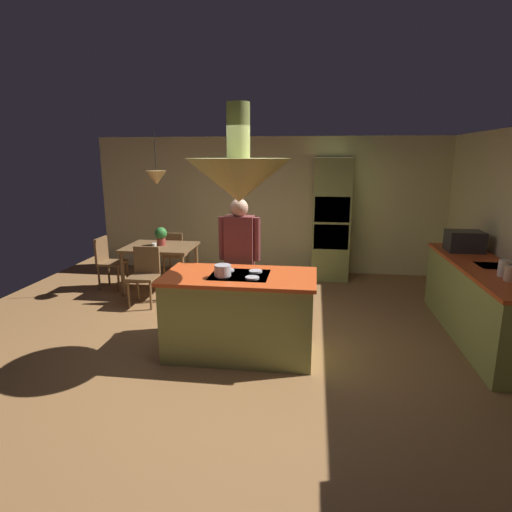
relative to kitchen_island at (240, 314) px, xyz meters
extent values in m
plane|color=olive|center=(0.00, 0.20, -0.47)|extent=(8.16, 8.16, 0.00)
cube|color=beige|center=(0.00, 3.65, 0.81)|extent=(6.80, 0.10, 2.55)
cube|color=#8C934C|center=(0.00, 0.00, -0.02)|extent=(1.62, 0.84, 0.89)
cube|color=#D14C1E|center=(0.00, 0.00, 0.44)|extent=(1.68, 0.90, 0.04)
cube|color=black|center=(0.00, 0.00, 0.45)|extent=(0.64, 0.52, 0.01)
cylinder|color=#B2B2B7|center=(-0.16, -0.13, 0.47)|extent=(0.15, 0.15, 0.02)
cylinder|color=#B2B2B7|center=(0.16, -0.13, 0.47)|extent=(0.15, 0.15, 0.02)
cylinder|color=#B2B2B7|center=(-0.16, 0.13, 0.47)|extent=(0.15, 0.15, 0.02)
cylinder|color=#B2B2B7|center=(0.16, 0.13, 0.47)|extent=(0.15, 0.15, 0.02)
cube|color=#8C934C|center=(2.84, 0.80, -0.02)|extent=(0.62, 2.60, 0.89)
cube|color=#D14C1E|center=(2.84, 0.80, 0.44)|extent=(0.66, 2.64, 0.04)
cube|color=#B2B2B7|center=(3.00, 0.80, 0.38)|extent=(0.48, 0.36, 0.16)
cube|color=#8C934C|center=(1.10, 3.25, 0.62)|extent=(0.66, 0.62, 2.17)
cube|color=black|center=(1.10, 2.96, 0.83)|extent=(0.60, 0.04, 0.44)
cube|color=black|center=(1.10, 2.96, 0.35)|extent=(0.60, 0.04, 0.44)
cube|color=brown|center=(-1.70, 2.10, 0.27)|extent=(1.11, 0.91, 0.04)
cylinder|color=brown|center=(-2.20, 1.71, -0.11)|extent=(0.06, 0.06, 0.72)
cylinder|color=brown|center=(-1.20, 1.71, -0.11)|extent=(0.06, 0.06, 0.72)
cylinder|color=brown|center=(-2.20, 2.49, -0.11)|extent=(0.06, 0.06, 0.72)
cylinder|color=brown|center=(-1.20, 2.49, -0.11)|extent=(0.06, 0.06, 0.72)
cylinder|color=tan|center=(-0.22, 0.72, -0.05)|extent=(0.14, 0.14, 0.83)
cylinder|color=tan|center=(-0.04, 0.72, -0.05)|extent=(0.14, 0.14, 0.83)
cube|color=brown|center=(-0.13, 0.72, 0.69)|extent=(0.36, 0.22, 0.64)
cylinder|color=brown|center=(-0.35, 0.72, 0.72)|extent=(0.09, 0.09, 0.55)
cylinder|color=brown|center=(0.09, 0.72, 0.72)|extent=(0.09, 0.09, 0.55)
sphere|color=tan|center=(-0.13, 0.72, 1.11)|extent=(0.23, 0.23, 0.23)
cone|color=#8C934C|center=(0.00, 0.00, 1.48)|extent=(1.10, 1.10, 0.45)
cylinder|color=#8C934C|center=(0.00, 0.00, 1.98)|extent=(0.24, 0.24, 0.55)
cone|color=#E0B266|center=(-1.70, 2.10, 1.39)|extent=(0.32, 0.32, 0.22)
cylinder|color=black|center=(-1.70, 2.10, 1.80)|extent=(0.01, 0.01, 0.60)
cube|color=brown|center=(-1.70, 1.35, -0.03)|extent=(0.40, 0.40, 0.04)
cube|color=brown|center=(-1.70, 1.53, 0.19)|extent=(0.40, 0.04, 0.42)
cylinder|color=brown|center=(-1.87, 1.18, -0.25)|extent=(0.04, 0.04, 0.43)
cylinder|color=brown|center=(-1.53, 1.18, -0.25)|extent=(0.04, 0.04, 0.43)
cylinder|color=brown|center=(-1.87, 1.52, -0.25)|extent=(0.04, 0.04, 0.43)
cylinder|color=brown|center=(-1.53, 1.52, -0.25)|extent=(0.04, 0.04, 0.43)
cube|color=brown|center=(-1.70, 2.85, -0.03)|extent=(0.40, 0.40, 0.04)
cube|color=brown|center=(-1.70, 2.67, 0.19)|extent=(0.40, 0.04, 0.42)
cylinder|color=brown|center=(-1.53, 3.02, -0.25)|extent=(0.04, 0.04, 0.43)
cylinder|color=brown|center=(-1.87, 3.02, -0.25)|extent=(0.04, 0.04, 0.43)
cylinder|color=brown|center=(-1.53, 2.68, -0.25)|extent=(0.04, 0.04, 0.43)
cylinder|color=brown|center=(-1.87, 2.68, -0.25)|extent=(0.04, 0.04, 0.43)
cube|color=brown|center=(-2.56, 2.10, -0.03)|extent=(0.40, 0.40, 0.04)
cube|color=brown|center=(-2.74, 2.10, 0.19)|extent=(0.04, 0.40, 0.42)
cylinder|color=brown|center=(-2.39, 1.93, -0.25)|extent=(0.04, 0.04, 0.43)
cylinder|color=brown|center=(-2.39, 2.27, -0.25)|extent=(0.04, 0.04, 0.43)
cylinder|color=brown|center=(-2.73, 1.93, -0.25)|extent=(0.04, 0.04, 0.43)
cylinder|color=brown|center=(-2.73, 2.27, -0.25)|extent=(0.04, 0.04, 0.43)
cylinder|color=#99382D|center=(-1.69, 2.15, 0.35)|extent=(0.14, 0.14, 0.12)
sphere|color=#2D722D|center=(-1.69, 2.15, 0.49)|extent=(0.20, 0.20, 0.20)
cylinder|color=white|center=(-1.71, 1.87, 0.34)|extent=(0.07, 0.07, 0.09)
cylinder|color=#E0B78C|center=(2.84, 0.15, 0.54)|extent=(0.13, 0.13, 0.16)
cylinder|color=silver|center=(2.84, 0.33, 0.55)|extent=(0.11, 0.11, 0.18)
cube|color=#232326|center=(2.84, 1.58, 0.60)|extent=(0.46, 0.36, 0.28)
cylinder|color=#B2B2B7|center=(-0.16, -0.13, 0.54)|extent=(0.18, 0.18, 0.12)
camera|label=1|loc=(0.79, -4.40, 1.74)|focal=29.61mm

